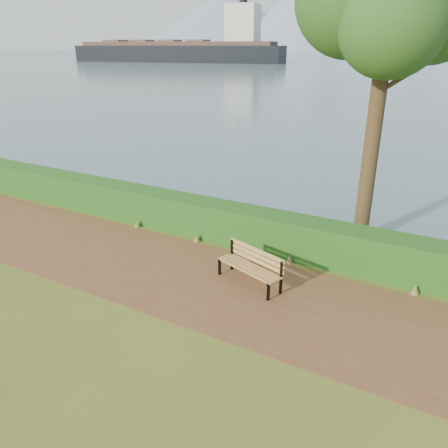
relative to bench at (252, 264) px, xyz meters
The scene contains 5 objects.
ground 1.49m from the bench, 146.96° to the right, with size 140.00×140.00×0.00m, color #4A5C1A.
path 1.36m from the bench, 158.32° to the right, with size 40.00×3.40×0.01m, color brown.
hedge 2.18m from the bench, 123.00° to the left, with size 32.00×0.85×1.00m, color #1C4915.
bench is the anchor object (origin of this frame).
cargo_ship 137.55m from the bench, 124.86° to the left, with size 68.40×21.91×20.52m.
Camera 1 is at (4.90, -7.11, 5.02)m, focal length 35.00 mm.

